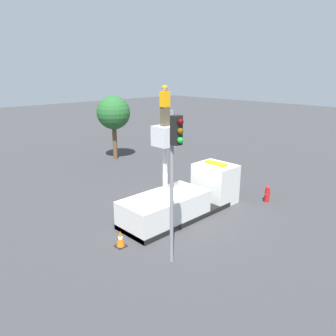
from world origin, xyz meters
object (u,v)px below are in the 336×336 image
object	(u,v)px
worker	(165,106)
fire_hydrant	(267,194)
tree_left_bg	(114,113)
traffic_cone_rear	(120,239)
traffic_light_pole	(175,160)
bucket_truck	(184,198)

from	to	relation	value
worker	fire_hydrant	world-z (taller)	worker
tree_left_bg	fire_hydrant	bearing A→B (deg)	-87.22
worker	traffic_cone_rear	world-z (taller)	worker
worker	traffic_light_pole	xyz separation A→B (m)	(-2.17, -2.78, -1.49)
worker	fire_hydrant	size ratio (longest dim) A/B	1.89
tree_left_bg	bucket_truck	bearing A→B (deg)	-108.68
bucket_truck	fire_hydrant	xyz separation A→B (m)	(4.53, -2.09, -0.40)
bucket_truck	fire_hydrant	world-z (taller)	bucket_truck
traffic_light_pole	fire_hydrant	world-z (taller)	traffic_light_pole
tree_left_bg	worker	bearing A→B (deg)	-114.27
traffic_light_pole	tree_left_bg	bearing A→B (deg)	62.75
fire_hydrant	traffic_cone_rear	bearing A→B (deg)	169.06
bucket_truck	fire_hydrant	bearing A→B (deg)	-24.72
worker	tree_left_bg	distance (m)	12.70
bucket_truck	tree_left_bg	size ratio (longest dim) A/B	1.34
bucket_truck	traffic_light_pole	world-z (taller)	traffic_light_pole
fire_hydrant	traffic_light_pole	bearing A→B (deg)	-175.04
traffic_light_pole	tree_left_bg	size ratio (longest dim) A/B	1.12
worker	tree_left_bg	world-z (taller)	worker
traffic_cone_rear	tree_left_bg	xyz separation A→B (m)	(8.09, 11.86, 3.43)
traffic_light_pole	fire_hydrant	distance (m)	8.80
bucket_truck	traffic_cone_rear	bearing A→B (deg)	-174.64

